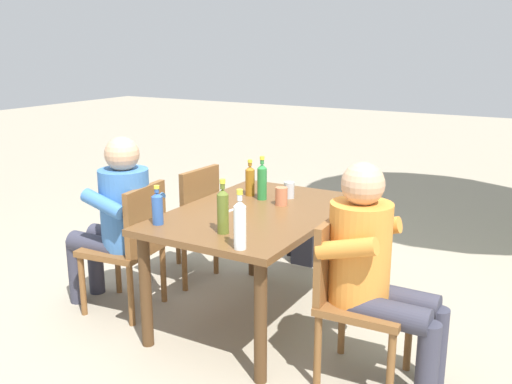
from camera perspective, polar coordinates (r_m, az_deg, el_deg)
ground_plane at (r=3.84m, az=-0.00°, el=-12.40°), size 24.00×24.00×0.00m
dining_table at (r=3.60m, az=-0.00°, el=-3.32°), size 1.40×0.93×0.73m
chair_far_right at (r=3.08m, az=9.54°, el=-9.69°), size 0.46×0.46×0.87m
chair_near_right at (r=3.84m, az=-12.29°, el=-4.82°), size 0.49×0.49×0.87m
chair_near_left at (r=4.30m, az=-6.78°, el=-2.51°), size 0.46×0.46×0.87m
person_in_white_shirt at (r=2.99m, az=11.67°, el=-7.11°), size 0.47×0.62×1.18m
person_in_plaid_shirt at (r=3.86m, az=-13.72°, el=-2.23°), size 0.47×0.62×1.18m
bottle_olive at (r=3.12m, az=-3.32°, el=-1.81°), size 0.06×0.06×0.31m
bottle_green at (r=3.79m, az=0.61°, el=1.11°), size 0.06×0.06×0.29m
bottle_clear at (r=2.88m, az=-1.62°, el=-3.17°), size 0.06×0.06×0.31m
bottle_blue at (r=3.33m, az=-9.79°, el=-1.55°), size 0.06×0.06×0.23m
bottle_amber at (r=3.90m, az=-0.60°, el=1.20°), size 0.06×0.06×0.25m
cup_terracotta at (r=3.68m, az=2.54°, el=-0.42°), size 0.08×0.08×0.12m
cup_steel at (r=3.85m, az=3.32°, el=0.19°), size 0.07×0.07×0.11m
table_knife at (r=3.56m, az=-2.65°, el=-1.87°), size 0.24×0.06×0.01m
backpack_by_near_side at (r=4.75m, az=5.24°, el=-4.52°), size 0.31×0.25×0.40m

